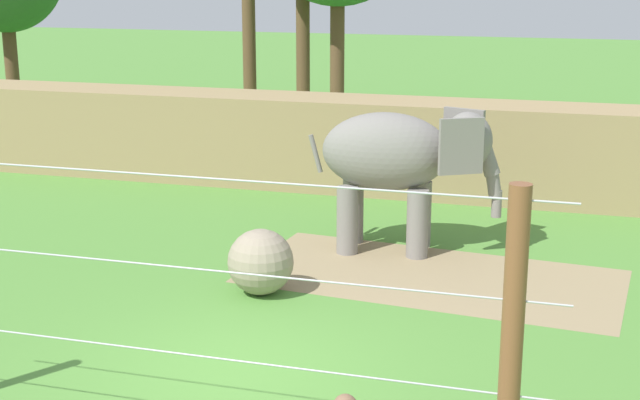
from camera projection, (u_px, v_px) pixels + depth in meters
ground_plane at (234, 373)px, 12.09m from camera, size 120.00×120.00×0.00m
dirt_patch at (432, 276)px, 15.84m from camera, size 6.75×3.78×0.01m
embankment_wall at (395, 146)px, 21.59m from camera, size 36.00×1.80×2.20m
elephant at (401, 159)px, 16.86m from camera, size 3.64×1.62×2.70m
enrichment_ball at (261, 262)px, 14.90m from camera, size 1.10×1.10×1.10m
cable_fence at (129, 327)px, 9.10m from camera, size 8.53×0.20×3.49m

